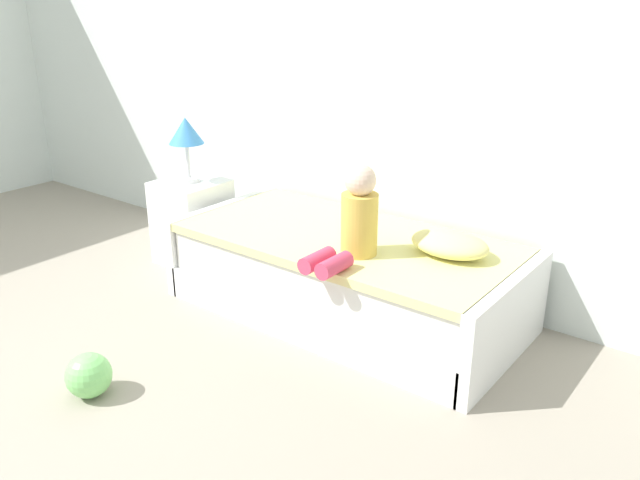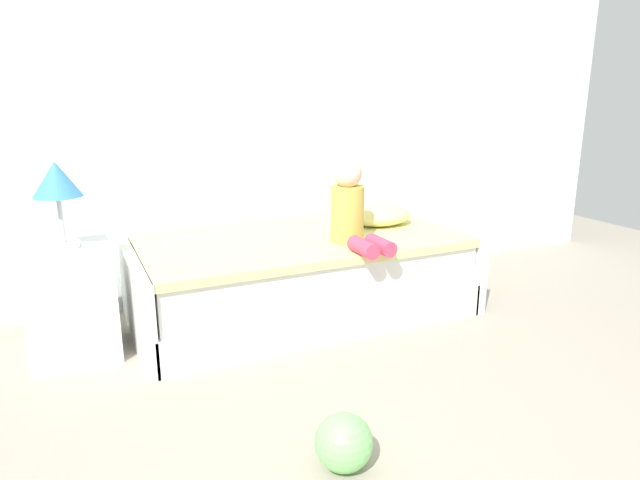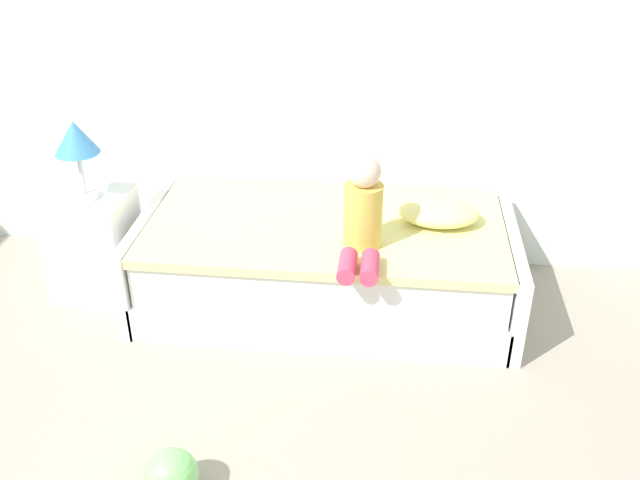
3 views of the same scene
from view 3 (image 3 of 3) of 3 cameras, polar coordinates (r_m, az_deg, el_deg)
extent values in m
cube|color=silver|center=(4.25, -7.14, 16.84)|extent=(7.20, 0.10, 2.90)
cube|color=white|center=(4.14, 0.38, -3.73)|extent=(2.00, 1.00, 0.20)
cube|color=white|center=(4.02, 0.39, -1.05)|extent=(1.94, 0.94, 0.25)
cube|color=#E5E08C|center=(3.94, 0.40, 0.83)|extent=(1.98, 0.98, 0.05)
cube|color=white|center=(4.27, -13.36, -1.12)|extent=(0.07, 1.00, 0.50)
cube|color=white|center=(4.09, 14.75, -2.72)|extent=(0.07, 1.00, 0.50)
cube|color=white|center=(4.36, -17.55, -0.30)|extent=(0.44, 0.44, 0.60)
cylinder|color=silver|center=(4.22, -18.19, 3.41)|extent=(0.15, 0.15, 0.03)
cylinder|color=silver|center=(4.16, -18.47, 5.08)|extent=(0.02, 0.02, 0.24)
cone|color=#3F8CD8|center=(4.09, -18.94, 7.75)|extent=(0.24, 0.24, 0.18)
cylinder|color=gold|center=(3.68, 3.44, 1.98)|extent=(0.20, 0.20, 0.34)
sphere|color=beige|center=(3.57, 3.56, 5.49)|extent=(0.17, 0.17, 0.17)
cylinder|color=#D83F60|center=(3.48, 2.19, -2.07)|extent=(0.09, 0.22, 0.09)
cylinder|color=#D83F60|center=(3.48, 3.99, -2.17)|extent=(0.09, 0.22, 0.09)
ellipsoid|color=#F2E58C|center=(3.98, 9.45, 2.17)|extent=(0.44, 0.30, 0.13)
sphere|color=#7FD872|center=(3.11, -11.76, -17.91)|extent=(0.22, 0.22, 0.22)
camera|label=1|loc=(1.85, 71.80, -9.00)|focal=36.08mm
camera|label=2|loc=(1.97, -60.20, -17.40)|focal=31.46mm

